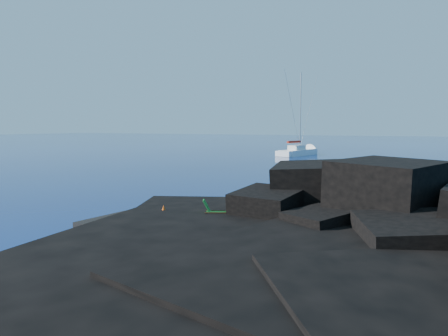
% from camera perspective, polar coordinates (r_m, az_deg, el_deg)
% --- Properties ---
extents(ground, '(400.00, 400.00, 0.00)m').
position_cam_1_polar(ground, '(23.74, -15.52, -6.71)').
color(ground, '#04113D').
rests_on(ground, ground).
extents(headland, '(24.00, 24.00, 3.60)m').
position_cam_1_polar(headland, '(20.90, 18.78, -8.48)').
color(headland, black).
rests_on(headland, ground).
extents(beach, '(9.08, 6.86, 0.70)m').
position_cam_1_polar(beach, '(21.45, -5.57, -7.85)').
color(beach, black).
rests_on(beach, ground).
extents(surf_foam, '(10.00, 8.00, 0.06)m').
position_cam_1_polar(surf_foam, '(25.06, 0.93, -5.86)').
color(surf_foam, white).
rests_on(surf_foam, ground).
extents(sailboat, '(5.45, 13.44, 13.79)m').
position_cam_1_polar(sailboat, '(73.96, 9.66, 1.65)').
color(sailboat, white).
rests_on(sailboat, ground).
extents(deck_chair, '(1.60, 1.18, 1.00)m').
position_cam_1_polar(deck_chair, '(21.96, -0.61, -5.23)').
color(deck_chair, '#197229').
rests_on(deck_chair, beach).
extents(towel, '(2.15, 1.34, 0.05)m').
position_cam_1_polar(towel, '(20.37, -5.38, -7.48)').
color(towel, white).
rests_on(towel, beach).
extents(sunbather, '(1.82, 0.79, 0.24)m').
position_cam_1_polar(sunbather, '(20.33, -5.38, -7.09)').
color(sunbather, '#E6A378').
rests_on(sunbather, towel).
extents(marker_cone, '(0.40, 0.40, 0.54)m').
position_cam_1_polar(marker_cone, '(22.80, -7.89, -5.47)').
color(marker_cone, '#D84B0B').
rests_on(marker_cone, beach).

